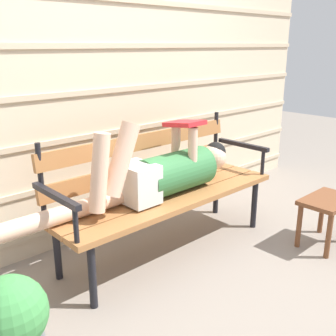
{
  "coord_description": "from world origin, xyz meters",
  "views": [
    {
      "loc": [
        -1.73,
        -1.69,
        1.39
      ],
      "look_at": [
        0.0,
        0.16,
        0.6
      ],
      "focal_mm": 42.64,
      "sensor_mm": 36.0,
      "label": 1
    }
  ],
  "objects": [
    {
      "name": "footstool",
      "position": [
        0.87,
        -0.56,
        0.28
      ],
      "size": [
        0.42,
        0.27,
        0.36
      ],
      "color": "brown",
      "rests_on": "ground"
    },
    {
      "name": "park_bench",
      "position": [
        0.0,
        0.23,
        0.47
      ],
      "size": [
        1.69,
        0.52,
        0.86
      ],
      "color": "#9E6638",
      "rests_on": "ground"
    },
    {
      "name": "potted_plant",
      "position": [
        -1.29,
        -0.35,
        0.31
      ],
      "size": [
        0.29,
        0.29,
        0.56
      ],
      "color": "slate",
      "rests_on": "ground"
    },
    {
      "name": "reclining_person",
      "position": [
        -0.07,
        0.16,
        0.59
      ],
      "size": [
        1.73,
        0.27,
        0.55
      ],
      "color": "#33703D"
    },
    {
      "name": "house_siding",
      "position": [
        0.0,
        0.74,
        1.23
      ],
      "size": [
        4.59,
        0.08,
        2.45
      ],
      "color": "beige",
      "rests_on": "ground"
    },
    {
      "name": "ground_plane",
      "position": [
        0.0,
        0.0,
        0.0
      ],
      "size": [
        12.0,
        12.0,
        0.0
      ],
      "primitive_type": "plane",
      "color": "gray"
    }
  ]
}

